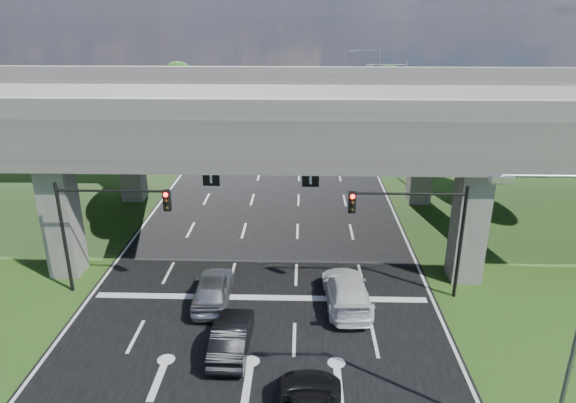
{
  "coord_description": "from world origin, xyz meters",
  "views": [
    {
      "loc": [
        2.09,
        -19.41,
        13.91
      ],
      "look_at": [
        1.27,
        8.45,
        3.47
      ],
      "focal_mm": 32.0,
      "sensor_mm": 36.0,
      "label": 1
    }
  ],
  "objects_px": {
    "car_dark": "(232,336)",
    "car_white": "(347,291)",
    "streetlight_far": "(398,112)",
    "signal_right": "(419,221)",
    "signal_left": "(103,218)",
    "streetlight_beyond": "(374,86)",
    "car_silver": "(213,289)",
    "streetlight_near": "(572,301)"
  },
  "relations": [
    {
      "from": "signal_left",
      "to": "car_silver",
      "type": "height_order",
      "value": "signal_left"
    },
    {
      "from": "car_silver",
      "to": "car_dark",
      "type": "height_order",
      "value": "car_silver"
    },
    {
      "from": "car_silver",
      "to": "streetlight_near",
      "type": "bearing_deg",
      "value": 141.99
    },
    {
      "from": "signal_left",
      "to": "signal_right",
      "type": "bearing_deg",
      "value": 0.0
    },
    {
      "from": "signal_left",
      "to": "streetlight_far",
      "type": "height_order",
      "value": "streetlight_far"
    },
    {
      "from": "car_white",
      "to": "streetlight_beyond",
      "type": "bearing_deg",
      "value": -102.11
    },
    {
      "from": "streetlight_near",
      "to": "car_white",
      "type": "distance_m",
      "value": 11.82
    },
    {
      "from": "signal_left",
      "to": "car_white",
      "type": "distance_m",
      "value": 12.67
    },
    {
      "from": "signal_left",
      "to": "car_white",
      "type": "height_order",
      "value": "signal_left"
    },
    {
      "from": "car_silver",
      "to": "streetlight_far",
      "type": "bearing_deg",
      "value": -122.74
    },
    {
      "from": "streetlight_far",
      "to": "streetlight_beyond",
      "type": "distance_m",
      "value": 16.0
    },
    {
      "from": "signal_right",
      "to": "streetlight_far",
      "type": "xyz_separation_m",
      "value": [
        2.27,
        20.06,
        1.66
      ]
    },
    {
      "from": "streetlight_beyond",
      "to": "car_white",
      "type": "height_order",
      "value": "streetlight_beyond"
    },
    {
      "from": "signal_left",
      "to": "streetlight_far",
      "type": "distance_m",
      "value": 26.95
    },
    {
      "from": "signal_right",
      "to": "car_silver",
      "type": "xyz_separation_m",
      "value": [
        -10.16,
        -0.94,
        -3.39
      ]
    },
    {
      "from": "signal_left",
      "to": "streetlight_beyond",
      "type": "height_order",
      "value": "streetlight_beyond"
    },
    {
      "from": "car_dark",
      "to": "signal_right",
      "type": "bearing_deg",
      "value": -150.57
    },
    {
      "from": "signal_left",
      "to": "car_silver",
      "type": "bearing_deg",
      "value": -9.75
    },
    {
      "from": "streetlight_far",
      "to": "car_silver",
      "type": "bearing_deg",
      "value": -120.63
    },
    {
      "from": "signal_right",
      "to": "signal_left",
      "type": "height_order",
      "value": "same"
    },
    {
      "from": "streetlight_far",
      "to": "car_silver",
      "type": "xyz_separation_m",
      "value": [
        -12.43,
        -21.0,
        -5.05
      ]
    },
    {
      "from": "car_white",
      "to": "streetlight_far",
      "type": "bearing_deg",
      "value": -108.59
    },
    {
      "from": "signal_right",
      "to": "car_dark",
      "type": "distance_m",
      "value": 10.53
    },
    {
      "from": "signal_right",
      "to": "signal_left",
      "type": "bearing_deg",
      "value": 180.0
    },
    {
      "from": "signal_right",
      "to": "streetlight_far",
      "type": "distance_m",
      "value": 20.25
    },
    {
      "from": "streetlight_beyond",
      "to": "signal_left",
      "type": "bearing_deg",
      "value": -116.43
    },
    {
      "from": "signal_right",
      "to": "car_dark",
      "type": "xyz_separation_m",
      "value": [
        -8.71,
        -4.81,
        -3.45
      ]
    },
    {
      "from": "streetlight_beyond",
      "to": "car_white",
      "type": "bearing_deg",
      "value": -98.83
    },
    {
      "from": "car_dark",
      "to": "streetlight_beyond",
      "type": "bearing_deg",
      "value": -104.51
    },
    {
      "from": "streetlight_near",
      "to": "signal_left",
      "type": "bearing_deg",
      "value": 150.98
    },
    {
      "from": "streetlight_far",
      "to": "streetlight_near",
      "type": "bearing_deg",
      "value": -90.0
    },
    {
      "from": "signal_right",
      "to": "car_white",
      "type": "height_order",
      "value": "signal_right"
    },
    {
      "from": "streetlight_near",
      "to": "car_silver",
      "type": "xyz_separation_m",
      "value": [
        -12.43,
        9.0,
        -5.05
      ]
    },
    {
      "from": "signal_left",
      "to": "streetlight_near",
      "type": "bearing_deg",
      "value": -29.02
    },
    {
      "from": "signal_right",
      "to": "car_silver",
      "type": "relative_size",
      "value": 1.33
    },
    {
      "from": "car_dark",
      "to": "car_white",
      "type": "xyz_separation_m",
      "value": [
        5.23,
        3.87,
        0.05
      ]
    },
    {
      "from": "streetlight_near",
      "to": "streetlight_far",
      "type": "relative_size",
      "value": 1.0
    },
    {
      "from": "streetlight_far",
      "to": "car_dark",
      "type": "bearing_deg",
      "value": -113.82
    },
    {
      "from": "streetlight_near",
      "to": "streetlight_beyond",
      "type": "relative_size",
      "value": 1.0
    },
    {
      "from": "streetlight_far",
      "to": "car_dark",
      "type": "height_order",
      "value": "streetlight_far"
    },
    {
      "from": "signal_left",
      "to": "streetlight_beyond",
      "type": "bearing_deg",
      "value": 63.57
    },
    {
      "from": "signal_right",
      "to": "car_white",
      "type": "bearing_deg",
      "value": -164.81
    }
  ]
}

